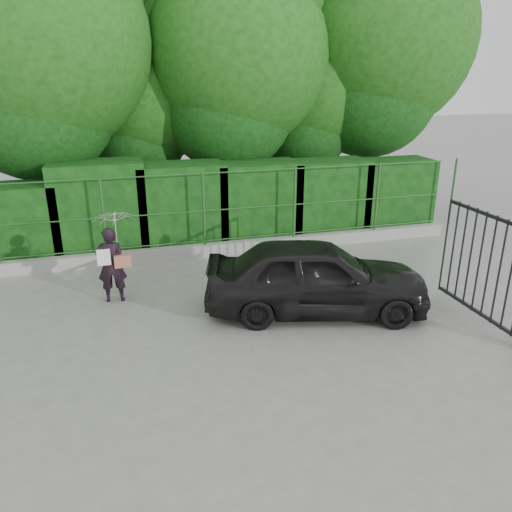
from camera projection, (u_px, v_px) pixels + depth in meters
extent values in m
plane|color=gray|center=(231.00, 350.00, 8.15)|extent=(80.00, 80.00, 0.00)
cube|color=#9E9E99|center=(189.00, 252.00, 12.16)|extent=(14.00, 0.25, 0.30)
cylinder|color=#235320|center=(104.00, 216.00, 11.31)|extent=(0.06, 0.06, 1.80)
cylinder|color=#235320|center=(204.00, 209.00, 11.89)|extent=(0.06, 0.06, 1.80)
cylinder|color=#235320|center=(294.00, 202.00, 12.48)|extent=(0.06, 0.06, 1.80)
cylinder|color=#235320|center=(377.00, 197.00, 13.07)|extent=(0.06, 0.06, 1.80)
cylinder|color=#235320|center=(453.00, 191.00, 13.65)|extent=(0.06, 0.06, 1.80)
cylinder|color=#235320|center=(189.00, 242.00, 12.07)|extent=(13.60, 0.03, 0.03)
cylinder|color=#235320|center=(187.00, 212.00, 11.81)|extent=(13.60, 0.03, 0.03)
cylinder|color=#235320|center=(185.00, 174.00, 11.50)|extent=(13.60, 0.03, 0.03)
cube|color=black|center=(13.00, 223.00, 11.77)|extent=(2.20, 1.20, 1.83)
cube|color=black|center=(100.00, 208.00, 12.21)|extent=(2.20, 1.20, 2.28)
cube|color=black|center=(181.00, 205.00, 12.74)|extent=(2.20, 1.20, 2.13)
cube|color=black|center=(257.00, 201.00, 13.26)|extent=(2.20, 1.20, 2.08)
cube|color=black|center=(326.00, 197.00, 13.78)|extent=(2.20, 1.20, 2.04)
cube|color=black|center=(391.00, 194.00, 14.30)|extent=(2.20, 1.20, 1.97)
cylinder|color=black|center=(56.00, 154.00, 13.10)|extent=(0.36, 0.36, 4.50)
sphere|color=#14470F|center=(41.00, 42.00, 12.16)|extent=(5.40, 5.40, 5.40)
cylinder|color=black|center=(151.00, 165.00, 15.13)|extent=(0.36, 0.36, 3.25)
sphere|color=#14470F|center=(146.00, 97.00, 14.45)|extent=(3.90, 3.90, 3.90)
cylinder|color=black|center=(238.00, 149.00, 14.69)|extent=(0.36, 0.36, 4.25)
sphere|color=#14470F|center=(237.00, 56.00, 13.80)|extent=(5.10, 5.10, 5.10)
cylinder|color=black|center=(308.00, 155.00, 16.09)|extent=(0.36, 0.36, 3.50)
sphere|color=#14470F|center=(311.00, 86.00, 15.36)|extent=(4.20, 4.20, 4.20)
cylinder|color=black|center=(372.00, 135.00, 16.02)|extent=(0.36, 0.36, 4.75)
sphere|color=#14470F|center=(379.00, 38.00, 15.03)|extent=(5.70, 5.70, 5.70)
cube|color=black|center=(473.00, 309.00, 9.22)|extent=(0.05, 2.00, 0.06)
cube|color=black|center=(489.00, 215.00, 8.60)|extent=(0.05, 2.00, 0.06)
cylinder|color=black|center=(510.00, 278.00, 8.28)|extent=(0.04, 0.04, 1.90)
cylinder|color=black|center=(499.00, 273.00, 8.50)|extent=(0.04, 0.04, 1.90)
cylinder|color=black|center=(489.00, 268.00, 8.73)|extent=(0.04, 0.04, 1.90)
cylinder|color=black|center=(479.00, 263.00, 8.96)|extent=(0.04, 0.04, 1.90)
cylinder|color=black|center=(470.00, 258.00, 9.18)|extent=(0.04, 0.04, 1.90)
cylinder|color=black|center=(461.00, 254.00, 9.41)|extent=(0.04, 0.04, 1.90)
cylinder|color=black|center=(453.00, 249.00, 9.63)|extent=(0.04, 0.04, 1.90)
cylinder|color=black|center=(445.00, 245.00, 9.86)|extent=(0.04, 0.04, 1.90)
imported|color=black|center=(111.00, 265.00, 9.66)|extent=(0.58, 0.40, 1.52)
imported|color=white|center=(116.00, 231.00, 9.52)|extent=(0.83, 0.85, 0.76)
cube|color=#9A6046|center=(123.00, 261.00, 9.62)|extent=(0.32, 0.15, 0.24)
cube|color=white|center=(104.00, 257.00, 9.45)|extent=(0.25, 0.02, 0.32)
imported|color=black|center=(316.00, 277.00, 9.26)|extent=(4.40, 2.66, 1.40)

